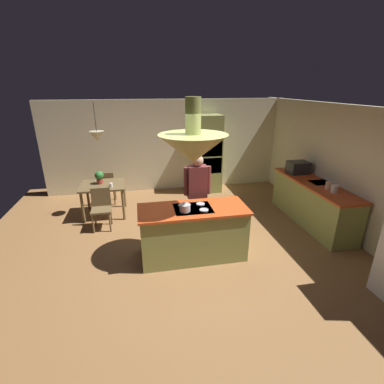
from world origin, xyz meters
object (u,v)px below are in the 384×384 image
(kitchen_island, at_px, (193,232))
(potted_plant_on_table, at_px, (99,177))
(cooking_pot_on_cooktop, at_px, (185,208))
(chair_facing_island, at_px, (101,206))
(cup_on_table, at_px, (111,185))
(oven_tower, at_px, (209,154))
(canister_flour, at_px, (335,189))
(person_at_island, at_px, (197,191))
(canister_sugar, at_px, (329,186))
(dining_table, at_px, (103,189))
(microwave_on_counter, at_px, (298,167))
(chair_by_back_wall, at_px, (107,185))

(kitchen_island, xyz_separation_m, potted_plant_on_table, (-1.77, 2.16, 0.46))
(cooking_pot_on_cooktop, bearing_deg, kitchen_island, 39.09)
(chair_facing_island, distance_m, cup_on_table, 0.57)
(kitchen_island, xyz_separation_m, oven_tower, (1.10, 3.24, 0.61))
(potted_plant_on_table, height_order, canister_flour, canister_flour)
(oven_tower, relative_size, person_at_island, 1.27)
(canister_flour, bearing_deg, canister_sugar, 90.00)
(dining_table, bearing_deg, person_at_island, -36.71)
(cup_on_table, height_order, cooking_pot_on_cooktop, cooking_pot_on_cooktop)
(dining_table, xyz_separation_m, person_at_island, (1.92, -1.43, 0.33))
(dining_table, bearing_deg, chair_facing_island, -90.00)
(dining_table, xyz_separation_m, cup_on_table, (0.20, -0.22, 0.15))
(kitchen_island, xyz_separation_m, microwave_on_counter, (2.84, 1.52, 0.60))
(cup_on_table, bearing_deg, chair_facing_island, -114.70)
(oven_tower, bearing_deg, cooking_pot_on_cooktop, -110.48)
(dining_table, relative_size, canister_sugar, 6.27)
(microwave_on_counter, bearing_deg, canister_sugar, -90.00)
(oven_tower, xyz_separation_m, microwave_on_counter, (1.74, -1.72, -0.00))
(microwave_on_counter, bearing_deg, canister_flour, -90.00)
(oven_tower, relative_size, canister_flour, 13.44)
(canister_flour, height_order, microwave_on_counter, microwave_on_counter)
(person_at_island, relative_size, cooking_pot_on_cooktop, 9.45)
(canister_flour, distance_m, cooking_pot_on_cooktop, 3.02)
(dining_table, xyz_separation_m, chair_by_back_wall, (0.00, 0.65, -0.15))
(dining_table, height_order, cooking_pot_on_cooktop, cooking_pot_on_cooktop)
(oven_tower, xyz_separation_m, cooking_pot_on_cooktop, (-1.26, -3.37, -0.06))
(dining_table, height_order, chair_facing_island, chair_facing_island)
(potted_plant_on_table, relative_size, cooking_pot_on_cooktop, 1.67)
(kitchen_island, xyz_separation_m, cup_on_table, (-1.50, 1.88, 0.33))
(kitchen_island, xyz_separation_m, canister_flour, (2.84, 0.20, 0.54))
(canister_sugar, bearing_deg, microwave_on_counter, 90.00)
(person_at_island, relative_size, cup_on_table, 18.90)
(person_at_island, bearing_deg, potted_plant_on_table, 143.05)
(canister_flour, bearing_deg, dining_table, 157.28)
(canister_sugar, relative_size, microwave_on_counter, 0.34)
(person_at_island, bearing_deg, chair_facing_island, 157.97)
(chair_by_back_wall, bearing_deg, canister_sugar, 152.39)
(cup_on_table, bearing_deg, chair_by_back_wall, 103.03)
(cooking_pot_on_cooktop, bearing_deg, canister_flour, 6.26)
(microwave_on_counter, bearing_deg, cup_on_table, 175.22)
(oven_tower, distance_m, person_at_island, 2.72)
(microwave_on_counter, bearing_deg, chair_facing_island, -179.06)
(kitchen_island, height_order, dining_table, kitchen_island)
(potted_plant_on_table, height_order, cooking_pot_on_cooktop, cooking_pot_on_cooktop)
(chair_facing_island, bearing_deg, potted_plant_on_table, 95.38)
(potted_plant_on_table, distance_m, microwave_on_counter, 4.65)
(oven_tower, relative_size, canister_sugar, 13.59)
(oven_tower, relative_size, dining_table, 2.17)
(person_at_island, xyz_separation_m, cooking_pot_on_cooktop, (-0.38, -0.80, 0.04))
(microwave_on_counter, xyz_separation_m, cooking_pot_on_cooktop, (-3.00, -1.65, -0.06))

